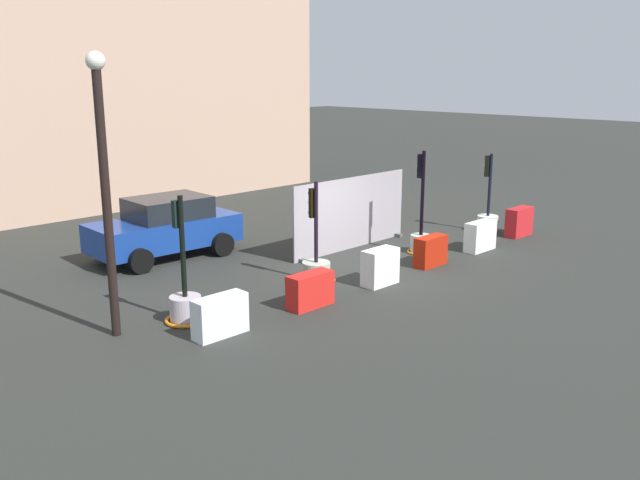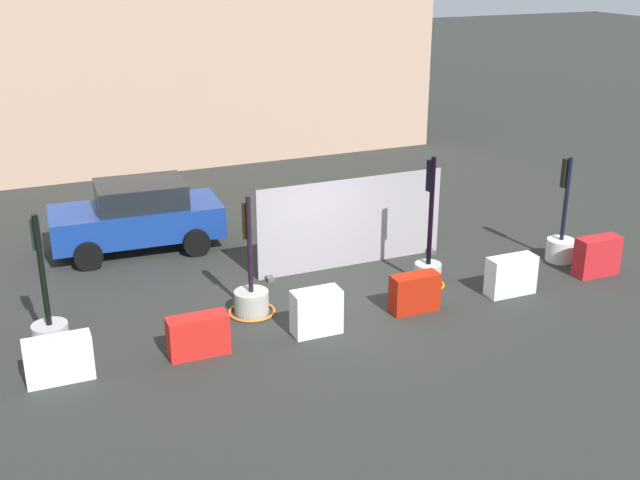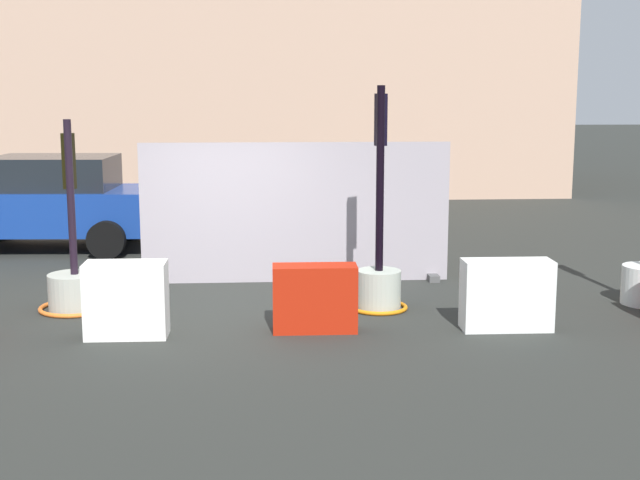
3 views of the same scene
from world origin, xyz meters
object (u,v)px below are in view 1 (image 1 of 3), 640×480
construction_barrier_1 (310,290)px  construction_barrier_2 (380,267)px  car_blue_estate (165,227)px  street_lamp_post (104,177)px  construction_barrier_5 (519,222)px  construction_barrier_3 (431,251)px  traffic_light_0 (185,302)px  traffic_light_1 (316,267)px  traffic_light_3 (488,217)px  construction_barrier_4 (480,236)px  construction_barrier_0 (220,316)px  traffic_light_2 (421,235)px

construction_barrier_1 → construction_barrier_2: construction_barrier_2 is taller
car_blue_estate → street_lamp_post: (-4.00, -4.36, 2.34)m
construction_barrier_2 → car_blue_estate: car_blue_estate is taller
construction_barrier_2 → street_lamp_post: size_ratio=0.18×
construction_barrier_2 → car_blue_estate: (-2.30, 6.01, 0.42)m
construction_barrier_1 → construction_barrier_5: bearing=0.3°
car_blue_estate → construction_barrier_3: bearing=-52.3°
traffic_light_0 → street_lamp_post: 3.14m
traffic_light_1 → street_lamp_post: street_lamp_post is taller
car_blue_estate → traffic_light_0: bearing=-118.6°
traffic_light_3 → construction_barrier_3: bearing=-167.1°
construction_barrier_4 → car_blue_estate: bearing=139.2°
construction_barrier_3 → car_blue_estate: car_blue_estate is taller
traffic_light_3 → construction_barrier_2: bearing=-170.4°
traffic_light_3 → construction_barrier_5: 1.06m
traffic_light_0 → construction_barrier_2: (4.88, -1.29, 0.02)m
traffic_light_3 → construction_barrier_2: 7.02m
construction_barrier_0 → construction_barrier_3: construction_barrier_0 is taller
traffic_light_0 → traffic_light_3: traffic_light_0 is taller
construction_barrier_0 → traffic_light_2: bearing=7.1°
construction_barrier_3 → construction_barrier_5: size_ratio=0.97×
traffic_light_1 → traffic_light_3: 7.82m
construction_barrier_4 → construction_barrier_5: (2.48, 0.10, 0.02)m
construction_barrier_3 → car_blue_estate: (-4.56, 5.91, 0.46)m
construction_barrier_0 → car_blue_estate: size_ratio=0.27×
traffic_light_2 → construction_barrier_1: traffic_light_2 is taller
traffic_light_1 → construction_barrier_0: traffic_light_1 is taller
construction_barrier_4 → car_blue_estate: (-6.93, 5.99, 0.44)m
traffic_light_2 → construction_barrier_5: size_ratio=2.80×
street_lamp_post → traffic_light_0: bearing=-14.2°
traffic_light_3 → construction_barrier_2: (-6.92, -1.17, -0.04)m
construction_barrier_2 → traffic_light_1: bearing=123.3°
traffic_light_0 → construction_barrier_0: (0.04, -1.17, -0.02)m
construction_barrier_0 → construction_barrier_2: (4.84, -0.12, 0.04)m
traffic_light_0 → car_blue_estate: (2.58, 4.72, 0.44)m
traffic_light_0 → construction_barrier_2: bearing=-14.8°
construction_barrier_4 → traffic_light_0: bearing=172.4°
construction_barrier_2 → construction_barrier_4: (4.63, 0.02, -0.02)m
traffic_light_1 → car_blue_estate: (-1.41, 4.65, 0.51)m
car_blue_estate → construction_barrier_4: bearing=-40.8°
traffic_light_1 → car_blue_estate: 4.88m
construction_barrier_2 → street_lamp_post: 7.07m
construction_barrier_2 → construction_barrier_5: 7.11m
construction_barrier_1 → car_blue_estate: 5.96m
traffic_light_3 → construction_barrier_0: bearing=-174.9°
construction_barrier_4 → construction_barrier_3: bearing=178.1°
traffic_light_2 → car_blue_estate: size_ratio=0.70×
traffic_light_3 → traffic_light_0: bearing=179.4°
construction_barrier_5 → street_lamp_post: size_ratio=0.19×
construction_barrier_1 → construction_barrier_3: size_ratio=1.10×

